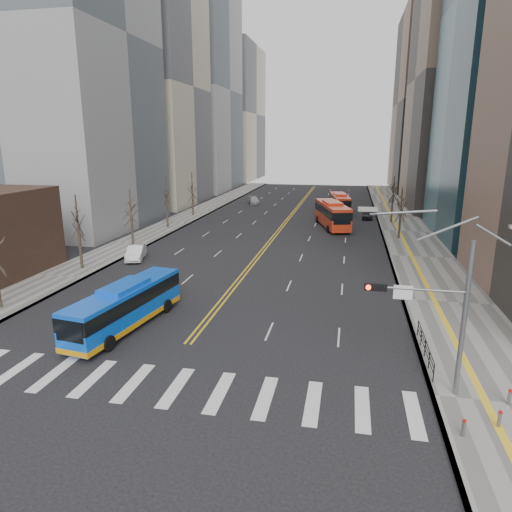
% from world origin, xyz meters
% --- Properties ---
extents(ground, '(220.00, 220.00, 0.00)m').
position_xyz_m(ground, '(0.00, 0.00, 0.00)').
color(ground, black).
extents(sidewalk_right, '(7.00, 130.00, 0.15)m').
position_xyz_m(sidewalk_right, '(17.50, 45.00, 0.07)').
color(sidewalk_right, slate).
rests_on(sidewalk_right, ground).
extents(sidewalk_left, '(5.00, 130.00, 0.15)m').
position_xyz_m(sidewalk_left, '(-16.50, 45.00, 0.07)').
color(sidewalk_left, slate).
rests_on(sidewalk_left, ground).
extents(crosswalk, '(26.70, 4.00, 0.01)m').
position_xyz_m(crosswalk, '(0.00, 0.00, 0.01)').
color(crosswalk, silver).
rests_on(crosswalk, ground).
extents(centerline, '(0.55, 100.00, 0.01)m').
position_xyz_m(centerline, '(0.00, 55.00, 0.01)').
color(centerline, gold).
rests_on(centerline, ground).
extents(office_towers, '(83.00, 134.00, 58.00)m').
position_xyz_m(office_towers, '(0.12, 68.51, 23.92)').
color(office_towers, gray).
rests_on(office_towers, ground).
extents(signal_mast, '(5.37, 0.37, 9.39)m').
position_xyz_m(signal_mast, '(13.77, 2.00, 4.86)').
color(signal_mast, slate).
rests_on(signal_mast, ground).
extents(pedestrian_railing, '(0.06, 6.06, 1.02)m').
position_xyz_m(pedestrian_railing, '(14.30, 6.00, 0.82)').
color(pedestrian_railing, black).
rests_on(pedestrian_railing, sidewalk_right).
extents(bollards, '(2.87, 3.17, 0.78)m').
position_xyz_m(bollards, '(16.27, -0.17, 0.55)').
color(bollards, slate).
rests_on(bollards, sidewalk_right).
extents(street_trees, '(35.20, 47.20, 7.60)m').
position_xyz_m(street_trees, '(-7.18, 34.55, 4.87)').
color(street_trees, black).
rests_on(street_trees, ground).
extents(blue_bus, '(3.78, 10.87, 3.14)m').
position_xyz_m(blue_bus, '(-4.94, 6.68, 1.64)').
color(blue_bus, blue).
rests_on(blue_bus, ground).
extents(red_bus_near, '(5.82, 12.30, 3.78)m').
position_xyz_m(red_bus_near, '(7.18, 46.54, 2.10)').
color(red_bus_near, red).
rests_on(red_bus_near, ground).
extents(red_bus_far, '(4.03, 10.95, 3.41)m').
position_xyz_m(red_bus_far, '(7.91, 60.56, 1.90)').
color(red_bus_far, red).
rests_on(red_bus_far, ground).
extents(car_white, '(2.85, 4.88, 1.52)m').
position_xyz_m(car_white, '(-12.50, 23.63, 0.76)').
color(car_white, silver).
rests_on(car_white, ground).
extents(car_dark_mid, '(1.75, 4.00, 1.34)m').
position_xyz_m(car_dark_mid, '(12.50, 54.87, 0.67)').
color(car_dark_mid, black).
rests_on(car_dark_mid, ground).
extents(car_silver, '(3.32, 4.97, 1.34)m').
position_xyz_m(car_silver, '(-9.10, 68.79, 0.67)').
color(car_silver, '#AAAAB0').
rests_on(car_silver, ground).
extents(car_dark_far, '(2.98, 4.54, 1.16)m').
position_xyz_m(car_dark_far, '(7.48, 75.71, 0.58)').
color(car_dark_far, black).
rests_on(car_dark_far, ground).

